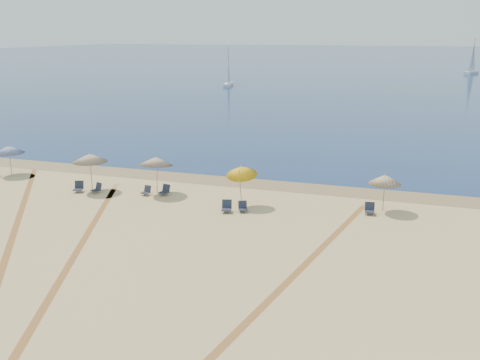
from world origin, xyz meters
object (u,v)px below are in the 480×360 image
object	(u,v)px
chair_1	(79,187)
chair_4	(165,190)
chair_7	(370,209)
umbrella_0	(9,150)
umbrella_4	(385,179)
chair_3	(146,191)
umbrella_2	(156,161)
chair_2	(97,188)
sailboat_0	(472,63)
chair_6	(243,207)
umbrella_1	(90,158)
umbrella_3	(242,171)
sailboat_1	(228,74)
chair_5	(227,207)

from	to	relation	value
chair_1	chair_4	distance (m)	5.87
chair_1	chair_7	world-z (taller)	chair_1
umbrella_0	umbrella_4	size ratio (longest dim) A/B	0.98
umbrella_4	chair_7	distance (m)	1.96
chair_4	chair_3	bearing A→B (deg)	-148.95
umbrella_2	chair_7	size ratio (longest dim) A/B	3.65
umbrella_0	chair_1	size ratio (longest dim) A/B	2.72
chair_2	sailboat_0	distance (m)	122.74
umbrella_0	chair_2	bearing A→B (deg)	-13.97
chair_6	sailboat_0	world-z (taller)	sailboat_0
chair_3	chair_4	world-z (taller)	chair_4
umbrella_1	chair_2	distance (m)	2.08
sailboat_0	chair_2	bearing A→B (deg)	-80.51
umbrella_3	umbrella_0	bearing A→B (deg)	174.40
chair_4	sailboat_0	world-z (taller)	sailboat_0
chair_1	chair_3	bearing A→B (deg)	-8.69
umbrella_1	chair_4	world-z (taller)	umbrella_1
chair_1	sailboat_1	size ratio (longest dim) A/B	0.11
chair_3	sailboat_1	xyz separation A→B (m)	(-17.72, 69.80, 1.99)
chair_5	chair_4	bearing A→B (deg)	143.13
umbrella_0	sailboat_1	xyz separation A→B (m)	(-5.76, 68.17, 0.36)
umbrella_3	chair_2	bearing A→B (deg)	-178.07
umbrella_4	chair_5	distance (m)	9.40
chair_4	sailboat_0	bearing A→B (deg)	89.35
umbrella_3	chair_4	xyz separation A→B (m)	(-5.38, 0.54, -1.88)
umbrella_3	chair_5	bearing A→B (deg)	-107.93
chair_2	sailboat_0	size ratio (longest dim) A/B	0.09
umbrella_2	chair_5	distance (m)	6.30
umbrella_2	umbrella_3	size ratio (longest dim) A/B	0.95
sailboat_0	umbrella_0	bearing A→B (deg)	-84.63
chair_1	chair_5	distance (m)	10.73
umbrella_1	umbrella_2	size ratio (longest dim) A/B	1.00
umbrella_2	chair_3	world-z (taller)	umbrella_2
umbrella_1	chair_7	bearing A→B (deg)	1.80
chair_1	chair_5	size ratio (longest dim) A/B	1.02
chair_2	chair_3	size ratio (longest dim) A/B	1.17
sailboat_1	chair_3	bearing A→B (deg)	-86.03
chair_2	sailboat_1	xyz separation A→B (m)	(-14.38, 70.31, 1.97)
chair_2	sailboat_1	world-z (taller)	sailboat_1
chair_6	chair_4	bearing A→B (deg)	139.73
chair_2	chair_4	size ratio (longest dim) A/B	1.01
umbrella_1	chair_5	distance (m)	10.36
chair_7	sailboat_1	size ratio (longest dim) A/B	0.09
umbrella_2	chair_4	size ratio (longest dim) A/B	3.32
umbrella_4	chair_5	size ratio (longest dim) A/B	2.84
umbrella_4	chair_6	distance (m)	8.47
chair_4	chair_7	size ratio (longest dim) A/B	1.10
sailboat_1	umbrella_4	bearing A→B (deg)	-74.84
umbrella_0	umbrella_2	bearing A→B (deg)	-4.78
umbrella_0	sailboat_0	bearing A→B (deg)	69.48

